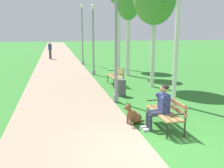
{
  "coord_description": "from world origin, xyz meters",
  "views": [
    {
      "loc": [
        -2.38,
        -4.88,
        2.68
      ],
      "look_at": [
        -0.53,
        3.35,
        0.9
      ],
      "focal_mm": 40.9,
      "sensor_mm": 36.0,
      "label": 1
    }
  ],
  "objects_px": {
    "dog_brown": "(134,116)",
    "litter_bin": "(122,88)",
    "lamp_post_mid": "(93,39)",
    "person_seated_on_near_bench": "(160,105)",
    "park_bench_near": "(167,111)",
    "lamp_post_far": "(82,34)",
    "birch_tree_fourth": "(128,1)",
    "pedestrian_distant": "(50,50)",
    "lamp_post_near": "(116,38)",
    "park_bench_mid": "(116,75)"
  },
  "relations": [
    {
      "from": "person_seated_on_near_bench",
      "to": "litter_bin",
      "type": "relative_size",
      "value": 1.79
    },
    {
      "from": "lamp_post_far",
      "to": "lamp_post_mid",
      "type": "bearing_deg",
      "value": -88.65
    },
    {
      "from": "lamp_post_mid",
      "to": "litter_bin",
      "type": "relative_size",
      "value": 5.98
    },
    {
      "from": "litter_bin",
      "to": "lamp_post_mid",
      "type": "bearing_deg",
      "value": 93.63
    },
    {
      "from": "birch_tree_fourth",
      "to": "litter_bin",
      "type": "bearing_deg",
      "value": -108.88
    },
    {
      "from": "lamp_post_near",
      "to": "park_bench_mid",
      "type": "bearing_deg",
      "value": 75.96
    },
    {
      "from": "birch_tree_fourth",
      "to": "lamp_post_far",
      "type": "bearing_deg",
      "value": 110.09
    },
    {
      "from": "birch_tree_fourth",
      "to": "park_bench_near",
      "type": "bearing_deg",
      "value": -98.78
    },
    {
      "from": "dog_brown",
      "to": "lamp_post_mid",
      "type": "bearing_deg",
      "value": 88.99
    },
    {
      "from": "park_bench_near",
      "to": "lamp_post_mid",
      "type": "relative_size",
      "value": 0.36
    },
    {
      "from": "park_bench_near",
      "to": "pedestrian_distant",
      "type": "relative_size",
      "value": 0.91
    },
    {
      "from": "birch_tree_fourth",
      "to": "lamp_post_near",
      "type": "bearing_deg",
      "value": -110.34
    },
    {
      "from": "person_seated_on_near_bench",
      "to": "lamp_post_near",
      "type": "xyz_separation_m",
      "value": [
        -0.55,
        2.89,
        1.73
      ]
    },
    {
      "from": "lamp_post_mid",
      "to": "dog_brown",
      "type": "bearing_deg",
      "value": -91.01
    },
    {
      "from": "lamp_post_near",
      "to": "pedestrian_distant",
      "type": "relative_size",
      "value": 2.83
    },
    {
      "from": "park_bench_mid",
      "to": "litter_bin",
      "type": "height_order",
      "value": "park_bench_mid"
    },
    {
      "from": "lamp_post_near",
      "to": "lamp_post_mid",
      "type": "bearing_deg",
      "value": 89.06
    },
    {
      "from": "person_seated_on_near_bench",
      "to": "birch_tree_fourth",
      "type": "height_order",
      "value": "birch_tree_fourth"
    },
    {
      "from": "park_bench_near",
      "to": "person_seated_on_near_bench",
      "type": "xyz_separation_m",
      "value": [
        -0.21,
        0.0,
        0.17
      ]
    },
    {
      "from": "park_bench_near",
      "to": "lamp_post_mid",
      "type": "height_order",
      "value": "lamp_post_mid"
    },
    {
      "from": "lamp_post_near",
      "to": "park_bench_near",
      "type": "bearing_deg",
      "value": -75.39
    },
    {
      "from": "person_seated_on_near_bench",
      "to": "pedestrian_distant",
      "type": "height_order",
      "value": "pedestrian_distant"
    },
    {
      "from": "lamp_post_far",
      "to": "lamp_post_near",
      "type": "bearing_deg",
      "value": -89.92
    },
    {
      "from": "birch_tree_fourth",
      "to": "pedestrian_distant",
      "type": "xyz_separation_m",
      "value": [
        -4.66,
        10.06,
        -3.46
      ]
    },
    {
      "from": "dog_brown",
      "to": "lamp_post_near",
      "type": "bearing_deg",
      "value": 88.81
    },
    {
      "from": "dog_brown",
      "to": "litter_bin",
      "type": "relative_size",
      "value": 1.11
    },
    {
      "from": "lamp_post_mid",
      "to": "person_seated_on_near_bench",
      "type": "bearing_deg",
      "value": -87.21
    },
    {
      "from": "lamp_post_near",
      "to": "lamp_post_mid",
      "type": "relative_size",
      "value": 1.12
    },
    {
      "from": "lamp_post_far",
      "to": "litter_bin",
      "type": "relative_size",
      "value": 6.6
    },
    {
      "from": "person_seated_on_near_bench",
      "to": "lamp_post_near",
      "type": "relative_size",
      "value": 0.27
    },
    {
      "from": "person_seated_on_near_bench",
      "to": "lamp_post_mid",
      "type": "bearing_deg",
      "value": 92.79
    },
    {
      "from": "person_seated_on_near_bench",
      "to": "pedestrian_distant",
      "type": "distance_m",
      "value": 18.77
    },
    {
      "from": "park_bench_near",
      "to": "pedestrian_distant",
      "type": "distance_m",
      "value": 18.82
    },
    {
      "from": "dog_brown",
      "to": "lamp_post_mid",
      "type": "relative_size",
      "value": 0.19
    },
    {
      "from": "park_bench_near",
      "to": "birch_tree_fourth",
      "type": "height_order",
      "value": "birch_tree_fourth"
    },
    {
      "from": "park_bench_mid",
      "to": "dog_brown",
      "type": "relative_size",
      "value": 1.94
    },
    {
      "from": "person_seated_on_near_bench",
      "to": "birch_tree_fourth",
      "type": "xyz_separation_m",
      "value": [
        1.51,
        8.45,
        3.62
      ]
    },
    {
      "from": "park_bench_mid",
      "to": "dog_brown",
      "type": "height_order",
      "value": "park_bench_mid"
    },
    {
      "from": "park_bench_near",
      "to": "litter_bin",
      "type": "xyz_separation_m",
      "value": [
        -0.31,
        3.73,
        -0.16
      ]
    },
    {
      "from": "park_bench_mid",
      "to": "dog_brown",
      "type": "xyz_separation_m",
      "value": [
        -0.8,
        -5.42,
        -0.25
      ]
    },
    {
      "from": "litter_bin",
      "to": "pedestrian_distant",
      "type": "distance_m",
      "value": 15.1
    },
    {
      "from": "park_bench_near",
      "to": "birch_tree_fourth",
      "type": "xyz_separation_m",
      "value": [
        1.31,
        8.46,
        3.79
      ]
    },
    {
      "from": "lamp_post_near",
      "to": "lamp_post_far",
      "type": "distance_m",
      "value": 11.24
    },
    {
      "from": "lamp_post_far",
      "to": "birch_tree_fourth",
      "type": "height_order",
      "value": "birch_tree_fourth"
    },
    {
      "from": "lamp_post_mid",
      "to": "birch_tree_fourth",
      "type": "bearing_deg",
      "value": -19.54
    },
    {
      "from": "park_bench_mid",
      "to": "lamp_post_mid",
      "type": "height_order",
      "value": "lamp_post_mid"
    },
    {
      "from": "litter_bin",
      "to": "person_seated_on_near_bench",
      "type": "bearing_deg",
      "value": -88.44
    },
    {
      "from": "park_bench_mid",
      "to": "pedestrian_distant",
      "type": "relative_size",
      "value": 0.91
    },
    {
      "from": "park_bench_near",
      "to": "lamp_post_far",
      "type": "distance_m",
      "value": 14.28
    },
    {
      "from": "lamp_post_far",
      "to": "birch_tree_fourth",
      "type": "bearing_deg",
      "value": -69.91
    }
  ]
}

